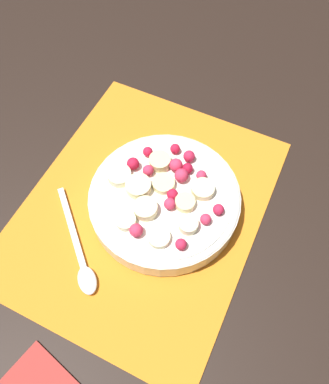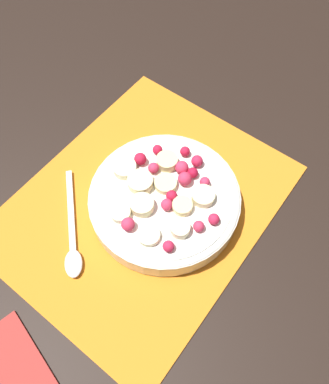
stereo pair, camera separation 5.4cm
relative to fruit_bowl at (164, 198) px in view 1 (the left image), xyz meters
name	(u,v)px [view 1 (the left image)]	position (x,y,z in m)	size (l,w,h in m)	color
ground_plane	(144,208)	(-0.01, 0.03, -0.03)	(3.00, 3.00, 0.00)	black
placemat	(143,207)	(-0.01, 0.03, -0.03)	(0.43, 0.34, 0.01)	orange
fruit_bowl	(164,198)	(0.00, 0.00, 0.00)	(0.22, 0.22, 0.06)	silver
spoon	(81,259)	(-0.13, 0.07, -0.02)	(0.13, 0.14, 0.01)	silver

